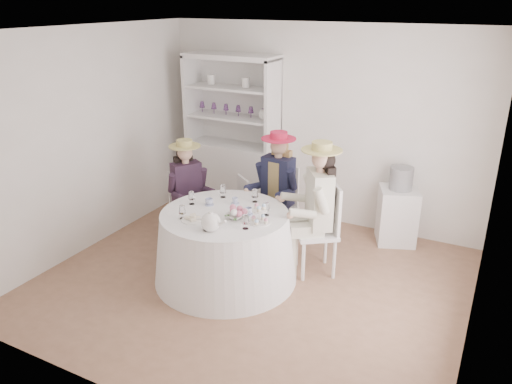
% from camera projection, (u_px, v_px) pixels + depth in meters
% --- Properties ---
extents(ground, '(4.50, 4.50, 0.00)m').
position_uv_depth(ground, '(252.00, 281.00, 5.62)').
color(ground, brown).
rests_on(ground, ground).
extents(ceiling, '(4.50, 4.50, 0.00)m').
position_uv_depth(ceiling, '(251.00, 30.00, 4.63)').
color(ceiling, white).
rests_on(ceiling, wall_back).
extents(wall_back, '(4.50, 0.00, 4.50)m').
position_uv_depth(wall_back, '(320.00, 126.00, 6.78)').
color(wall_back, silver).
rests_on(wall_back, ground).
extents(wall_front, '(4.50, 0.00, 4.50)m').
position_uv_depth(wall_front, '(117.00, 250.00, 3.47)').
color(wall_front, silver).
rests_on(wall_front, ground).
extents(wall_left, '(0.00, 4.50, 4.50)m').
position_uv_depth(wall_left, '(89.00, 141.00, 6.09)').
color(wall_left, silver).
rests_on(wall_left, ground).
extents(wall_right, '(0.00, 4.50, 4.50)m').
position_uv_depth(wall_right, '(490.00, 208.00, 4.16)').
color(wall_right, silver).
rests_on(wall_right, ground).
extents(tea_table, '(1.60, 1.60, 0.80)m').
position_uv_depth(tea_table, '(225.00, 246.00, 5.55)').
color(tea_table, white).
rests_on(tea_table, ground).
extents(hutch, '(1.44, 0.75, 2.27)m').
position_uv_depth(hutch, '(234.00, 156.00, 7.31)').
color(hutch, silver).
rests_on(hutch, ground).
extents(side_table, '(0.61, 0.61, 0.73)m').
position_uv_depth(side_table, '(397.00, 215.00, 6.42)').
color(side_table, silver).
rests_on(side_table, ground).
extents(hatbox, '(0.32, 0.32, 0.29)m').
position_uv_depth(hatbox, '(401.00, 178.00, 6.23)').
color(hatbox, black).
rests_on(hatbox, side_table).
extents(guest_left, '(0.59, 0.55, 1.37)m').
position_uv_depth(guest_left, '(187.00, 187.00, 6.24)').
color(guest_left, silver).
rests_on(guest_left, ground).
extents(guest_mid, '(0.55, 0.57, 1.49)m').
position_uv_depth(guest_mid, '(277.00, 183.00, 6.17)').
color(guest_mid, silver).
rests_on(guest_mid, ground).
extents(guest_right, '(0.67, 0.64, 1.56)m').
position_uv_depth(guest_right, '(317.00, 202.00, 5.51)').
color(guest_right, silver).
rests_on(guest_right, ground).
extents(spare_chair, '(0.49, 0.49, 0.86)m').
position_uv_depth(spare_chair, '(250.00, 205.00, 6.49)').
color(spare_chair, silver).
rests_on(spare_chair, ground).
extents(teacup_a, '(0.12, 0.12, 0.07)m').
position_uv_depth(teacup_a, '(209.00, 202.00, 5.60)').
color(teacup_a, white).
rests_on(teacup_a, tea_table).
extents(teacup_b, '(0.09, 0.09, 0.07)m').
position_uv_depth(teacup_b, '(235.00, 201.00, 5.63)').
color(teacup_b, white).
rests_on(teacup_b, tea_table).
extents(teacup_c, '(0.12, 0.12, 0.07)m').
position_uv_depth(teacup_c, '(248.00, 212.00, 5.35)').
color(teacup_c, white).
rests_on(teacup_c, tea_table).
extents(flower_bowl, '(0.21, 0.21, 0.05)m').
position_uv_depth(flower_bowl, '(235.00, 217.00, 5.26)').
color(flower_bowl, white).
rests_on(flower_bowl, tea_table).
extents(flower_arrangement, '(0.18, 0.19, 0.07)m').
position_uv_depth(flower_arrangement, '(237.00, 211.00, 5.22)').
color(flower_arrangement, '#D06886').
rests_on(flower_arrangement, tea_table).
extents(table_teapot, '(0.28, 0.20, 0.21)m').
position_uv_depth(table_teapot, '(211.00, 222.00, 4.98)').
color(table_teapot, white).
rests_on(table_teapot, tea_table).
extents(sandwich_plate, '(0.24, 0.24, 0.05)m').
position_uv_depth(sandwich_plate, '(193.00, 219.00, 5.22)').
color(sandwich_plate, white).
rests_on(sandwich_plate, tea_table).
extents(cupcake_stand, '(0.22, 0.22, 0.20)m').
position_uv_depth(cupcake_stand, '(260.00, 216.00, 5.14)').
color(cupcake_stand, white).
rests_on(cupcake_stand, tea_table).
extents(stemware_set, '(0.97, 0.97, 0.15)m').
position_uv_depth(stemware_set, '(224.00, 207.00, 5.38)').
color(stemware_set, white).
rests_on(stemware_set, tea_table).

